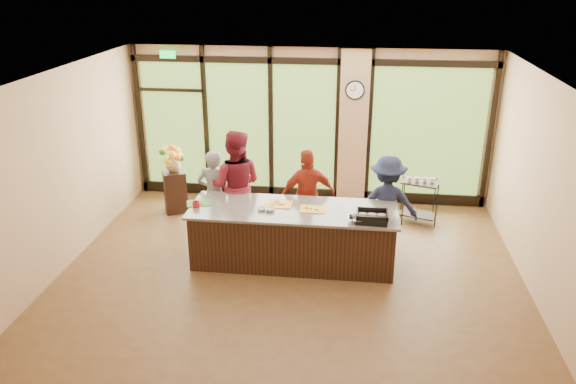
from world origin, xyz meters
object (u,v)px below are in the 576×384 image
(bar_cart, at_px, (419,196))
(flower_stand, at_px, (175,191))
(roasting_pan, at_px, (372,219))
(cook_right, at_px, (387,203))
(island_base, at_px, (293,237))
(cook_left, at_px, (214,194))

(bar_cart, bearing_deg, flower_stand, -160.67)
(flower_stand, bearing_deg, roasting_pan, -54.00)
(cook_right, relative_size, flower_stand, 1.99)
(roasting_pan, distance_m, bar_cart, 2.30)
(cook_right, bearing_deg, roasting_pan, 73.99)
(flower_stand, bearing_deg, island_base, -59.75)
(cook_left, distance_m, bar_cart, 3.68)
(cook_left, bearing_deg, flower_stand, -48.85)
(island_base, height_order, roasting_pan, roasting_pan)
(roasting_pan, height_order, bar_cart, roasting_pan)
(island_base, xyz_separation_m, flower_stand, (-2.46, 1.72, -0.04))
(cook_right, xyz_separation_m, bar_cart, (0.65, 1.07, -0.27))
(island_base, distance_m, cook_left, 1.69)
(cook_left, height_order, bar_cart, cook_left)
(island_base, relative_size, cook_right, 1.93)
(cook_left, bearing_deg, island_base, 144.88)
(flower_stand, bearing_deg, cook_right, -39.71)
(flower_stand, distance_m, bar_cart, 4.56)
(island_base, bearing_deg, bar_cart, 39.87)
(cook_right, relative_size, roasting_pan, 3.53)
(roasting_pan, relative_size, flower_stand, 0.56)
(roasting_pan, bearing_deg, cook_right, 78.11)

